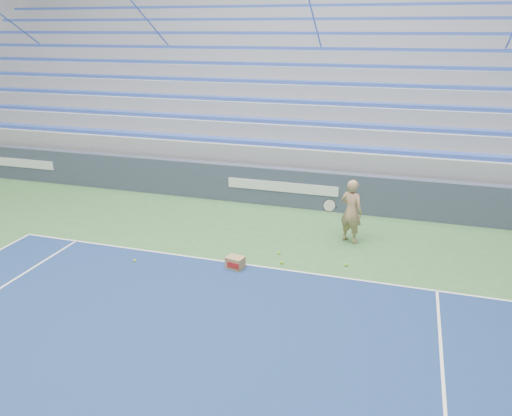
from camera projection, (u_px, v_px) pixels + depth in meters
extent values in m
cube|color=white|center=(238.00, 263.00, 10.86)|extent=(10.97, 0.05, 0.00)
cube|color=#384055|center=(283.00, 187.00, 14.27)|extent=(30.00, 0.30, 1.10)
cube|color=white|center=(20.00, 163.00, 16.60)|extent=(2.60, 0.02, 0.28)
cube|color=white|center=(282.00, 187.00, 14.11)|extent=(3.20, 0.02, 0.28)
cube|color=#92959B|center=(313.00, 152.00, 18.36)|extent=(30.00, 8.50, 1.10)
cube|color=#92959B|center=(314.00, 130.00, 18.09)|extent=(30.00, 8.50, 0.50)
cube|color=#3250B5|center=(290.00, 144.00, 14.50)|extent=(29.60, 0.42, 0.11)
cube|color=#92959B|center=(317.00, 114.00, 18.30)|extent=(30.00, 7.65, 0.50)
cube|color=#3250B5|center=(296.00, 122.00, 15.09)|extent=(29.60, 0.42, 0.11)
cube|color=#92959B|center=(320.00, 99.00, 18.51)|extent=(30.00, 6.80, 0.50)
cube|color=#3250B5|center=(303.00, 102.00, 15.69)|extent=(29.60, 0.42, 0.11)
cube|color=#92959B|center=(322.00, 84.00, 18.72)|extent=(30.00, 5.95, 0.50)
cube|color=#3250B5|center=(309.00, 83.00, 16.28)|extent=(29.60, 0.42, 0.11)
cube|color=#92959B|center=(325.00, 69.00, 18.93)|extent=(30.00, 5.10, 0.50)
cube|color=#3250B5|center=(314.00, 65.00, 16.87)|extent=(29.60, 0.42, 0.11)
cube|color=#92959B|center=(327.00, 55.00, 19.14)|extent=(30.00, 4.25, 0.50)
cube|color=#3250B5|center=(319.00, 49.00, 17.47)|extent=(29.60, 0.42, 0.11)
cube|color=#92959B|center=(330.00, 41.00, 19.35)|extent=(30.00, 3.40, 0.50)
cube|color=#3250B5|center=(324.00, 33.00, 18.06)|extent=(29.60, 0.42, 0.11)
cube|color=#92959B|center=(332.00, 27.00, 19.57)|extent=(30.00, 2.55, 0.50)
cube|color=#3250B5|center=(329.00, 19.00, 18.65)|extent=(29.60, 0.42, 0.11)
cube|color=#92959B|center=(334.00, 14.00, 19.78)|extent=(30.00, 1.70, 0.50)
cube|color=#3250B5|center=(333.00, 5.00, 19.25)|extent=(29.60, 0.42, 0.11)
cube|color=#92959B|center=(337.00, 1.00, 19.99)|extent=(30.00, 0.85, 0.50)
cube|color=#92959B|center=(336.00, 57.00, 21.39)|extent=(31.00, 0.40, 7.30)
cylinder|color=#3052AA|center=(27.00, 34.00, 20.30)|extent=(0.05, 8.53, 5.04)
cylinder|color=#3052AA|center=(159.00, 35.00, 18.64)|extent=(0.05, 8.53, 5.04)
cylinder|color=#3052AA|center=(318.00, 35.00, 16.98)|extent=(0.05, 8.53, 5.04)
cylinder|color=#3052AA|center=(511.00, 36.00, 15.32)|extent=(0.05, 8.53, 5.04)
imported|color=tan|center=(351.00, 211.00, 11.75)|extent=(0.67, 0.57, 1.55)
cylinder|color=black|center=(335.00, 206.00, 11.56)|extent=(0.12, 0.27, 0.08)
cylinder|color=beige|center=(329.00, 205.00, 11.30)|extent=(0.29, 0.16, 0.28)
torus|color=black|center=(329.00, 205.00, 11.30)|extent=(0.31, 0.18, 0.30)
cube|color=#A07C4D|center=(235.00, 263.00, 10.61)|extent=(0.41, 0.34, 0.27)
cube|color=#B21E19|center=(233.00, 266.00, 10.48)|extent=(0.28, 0.07, 0.12)
sphere|color=#9FD12A|center=(282.00, 263.00, 10.84)|extent=(0.07, 0.07, 0.07)
sphere|color=#9FD12A|center=(279.00, 253.00, 11.31)|extent=(0.07, 0.07, 0.07)
sphere|color=#9FD12A|center=(135.00, 261.00, 10.93)|extent=(0.07, 0.07, 0.07)
sphere|color=#9FD12A|center=(236.00, 265.00, 10.74)|extent=(0.07, 0.07, 0.07)
sphere|color=#9FD12A|center=(346.00, 265.00, 10.75)|extent=(0.07, 0.07, 0.07)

